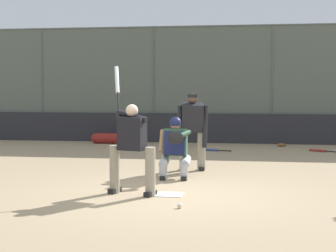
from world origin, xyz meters
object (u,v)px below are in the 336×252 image
at_px(catcher_behind_plate, 175,147).
at_px(spare_bat_near_backstop, 212,150).
at_px(equipment_bag_dugout_side, 112,138).
at_px(baseball_loose, 180,206).
at_px(batter_at_plate, 132,145).
at_px(spare_bat_by_padding, 320,151).
at_px(umpire_home, 193,129).
at_px(fielding_glove_on_dirt, 281,145).

distance_m(catcher_behind_plate, spare_bat_near_backstop, 4.80).
bearing_deg(equipment_bag_dugout_side, catcher_behind_plate, 114.39).
distance_m(spare_bat_near_backstop, baseball_loose, 7.39).
bearing_deg(batter_at_plate, spare_bat_by_padding, -103.08).
height_order(batter_at_plate, spare_bat_by_padding, batter_at_plate).
relative_size(spare_bat_by_padding, equipment_bag_dugout_side, 0.55).
xyz_separation_m(baseball_loose, equipment_bag_dugout_side, (3.34, -9.02, 0.12)).
relative_size(umpire_home, spare_bat_by_padding, 2.18).
bearing_deg(baseball_loose, catcher_behind_plate, -80.39).
xyz_separation_m(spare_bat_by_padding, fielding_glove_on_dirt, (0.98, -1.26, 0.02)).
bearing_deg(umpire_home, equipment_bag_dugout_side, -67.36).
height_order(umpire_home, baseball_loose, umpire_home).
bearing_deg(batter_at_plate, spare_bat_near_backstop, -81.45).
distance_m(catcher_behind_plate, umpire_home, 1.14).
height_order(batter_at_plate, catcher_behind_plate, batter_at_plate).
height_order(catcher_behind_plate, baseball_loose, catcher_behind_plate).
xyz_separation_m(batter_at_plate, baseball_loose, (-0.91, 0.93, -0.76)).
height_order(umpire_home, spare_bat_near_backstop, umpire_home).
distance_m(baseball_loose, equipment_bag_dugout_side, 9.62).
distance_m(spare_bat_near_backstop, fielding_glove_on_dirt, 2.46).
relative_size(catcher_behind_plate, fielding_glove_on_dirt, 4.27).
xyz_separation_m(umpire_home, fielding_glove_on_dirt, (-2.06, -5.21, -0.81)).
height_order(spare_bat_near_backstop, spare_bat_by_padding, same).
bearing_deg(umpire_home, baseball_loose, 85.68).
distance_m(umpire_home, equipment_bag_dugout_side, 6.18).
relative_size(spare_bat_near_backstop, spare_bat_by_padding, 1.11).
height_order(catcher_behind_plate, spare_bat_near_backstop, catcher_behind_plate).
bearing_deg(fielding_glove_on_dirt, spare_bat_near_backstop, 38.82).
xyz_separation_m(batter_at_plate, umpire_home, (-0.68, -2.80, 0.06)).
bearing_deg(spare_bat_by_padding, catcher_behind_plate, 89.66).
height_order(umpire_home, spare_bat_by_padding, umpire_home).
distance_m(spare_bat_near_backstop, spare_bat_by_padding, 2.91).
bearing_deg(catcher_behind_plate, umpire_home, -102.26).
distance_m(spare_bat_near_backstop, equipment_bag_dugout_side, 3.64).
bearing_deg(spare_bat_near_backstop, spare_bat_by_padding, -158.42).
bearing_deg(umpire_home, catcher_behind_plate, 70.89).
distance_m(spare_bat_by_padding, fielding_glove_on_dirt, 1.60).
height_order(fielding_glove_on_dirt, baseball_loose, fielding_glove_on_dirt).
relative_size(fielding_glove_on_dirt, baseball_loose, 3.72).
relative_size(batter_at_plate, umpire_home, 1.30).
bearing_deg(catcher_behind_plate, spare_bat_by_padding, -123.88).
distance_m(catcher_behind_plate, fielding_glove_on_dirt, 6.72).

